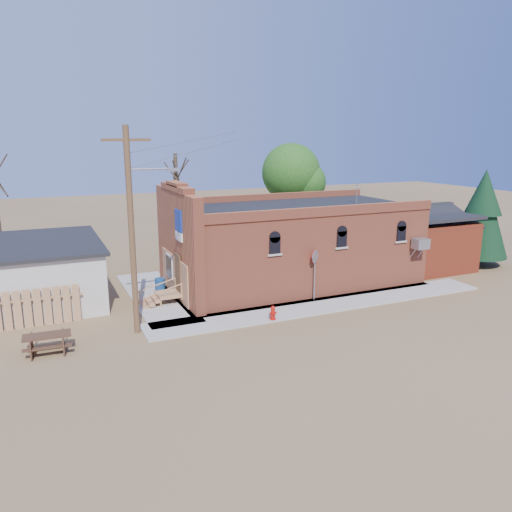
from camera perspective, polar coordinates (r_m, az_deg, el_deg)
name	(u,v)px	position (r m, az deg, el deg)	size (l,w,h in m)	color
ground	(310,315)	(24.81, 6.20, -6.72)	(120.00, 120.00, 0.00)	brown
sidewalk_south	(326,305)	(26.27, 8.06, -5.54)	(19.00, 2.20, 0.08)	#9E9991
sidewalk_west	(155,296)	(27.97, -11.46, -4.50)	(2.60, 10.00, 0.08)	#9E9991
brick_bar	(288,245)	(29.57, 3.73, 1.32)	(16.40, 7.97, 6.30)	#C45A3B
red_shed	(419,233)	(35.20, 18.09, 2.50)	(5.40, 6.40, 4.30)	#601F10
wood_fence	(23,309)	(25.06, -25.08, -5.56)	(5.20, 0.10, 1.80)	#A86D4B
utility_pole	(133,227)	(21.92, -13.92, 3.22)	(3.12, 0.26, 9.00)	#4C2A1E
tree_bare_near	(176,177)	(34.34, -9.12, 8.95)	(2.80, 2.80, 7.65)	#4C372B
tree_leafy	(291,173)	(38.13, 4.02, 9.45)	(4.40, 4.40, 8.15)	#4C372B
evergreen_tree	(483,211)	(36.77, 24.48, 4.67)	(3.60, 3.60, 6.50)	#4C372B
fire_hydrant	(273,313)	(23.76, 1.95, -6.50)	(0.39, 0.37, 0.68)	#AF100A
stop_sign	(315,261)	(26.29, 6.74, -0.62)	(0.63, 0.50, 2.73)	#96969B
trash_barrel	(160,286)	(28.17, -10.91, -3.36)	(0.55, 0.55, 0.84)	navy
picnic_table	(47,341)	(22.06, -22.75, -8.93)	(1.89, 1.48, 0.76)	#442A1B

